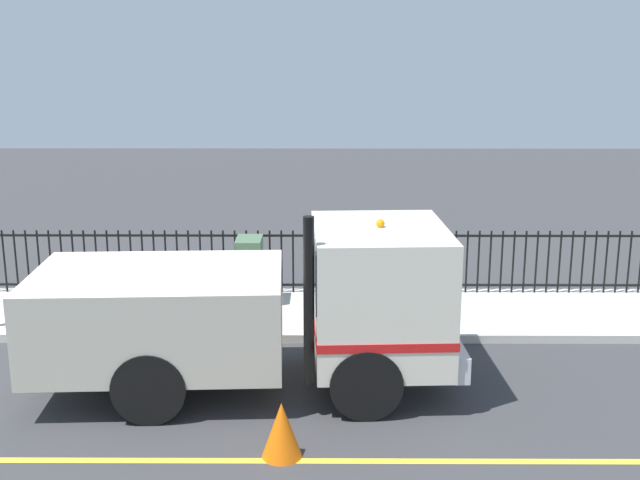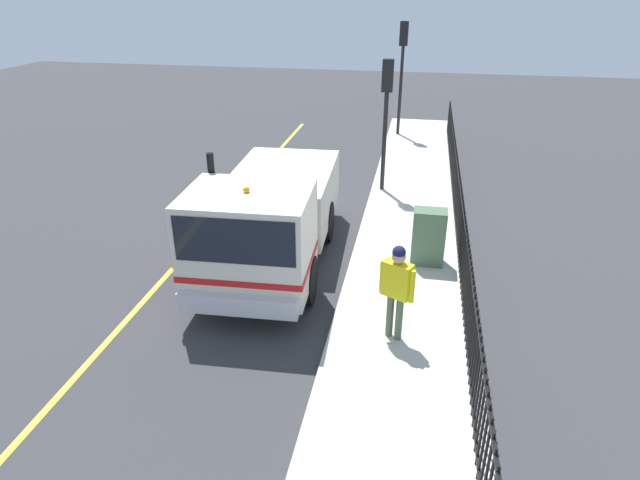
% 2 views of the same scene
% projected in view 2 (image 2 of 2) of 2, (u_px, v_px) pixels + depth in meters
% --- Properties ---
extents(ground_plane, '(52.18, 52.18, 0.00)m').
position_uv_depth(ground_plane, '(300.00, 230.00, 13.55)').
color(ground_plane, '#38383A').
rests_on(ground_plane, ground).
extents(sidewalk_slab, '(2.55, 23.72, 0.14)m').
position_uv_depth(sidewalk_slab, '(412.00, 236.00, 13.05)').
color(sidewalk_slab, beige).
rests_on(sidewalk_slab, ground).
extents(lane_marking, '(0.12, 21.35, 0.01)m').
position_uv_depth(lane_marking, '(214.00, 223.00, 13.93)').
color(lane_marking, yellow).
rests_on(lane_marking, ground).
extents(work_truck, '(2.52, 5.95, 2.69)m').
position_uv_depth(work_truck, '(267.00, 216.00, 11.13)').
color(work_truck, silver).
rests_on(work_truck, ground).
extents(worker_standing, '(0.59, 0.42, 1.74)m').
position_uv_depth(worker_standing, '(397.00, 283.00, 8.81)').
color(worker_standing, yellow).
rests_on(worker_standing, sidewalk_slab).
extents(iron_fence, '(0.04, 20.20, 1.21)m').
position_uv_depth(iron_fence, '(459.00, 214.00, 12.57)').
color(iron_fence, black).
rests_on(iron_fence, sidewalk_slab).
extents(traffic_light_near, '(0.30, 0.21, 3.64)m').
position_uv_depth(traffic_light_near, '(386.00, 99.00, 14.64)').
color(traffic_light_near, black).
rests_on(traffic_light_near, sidewalk_slab).
extents(traffic_light_mid, '(0.31, 0.22, 4.15)m').
position_uv_depth(traffic_light_mid, '(403.00, 56.00, 20.07)').
color(traffic_light_mid, black).
rests_on(traffic_light_mid, sidewalk_slab).
extents(utility_cabinet, '(0.69, 0.45, 1.23)m').
position_uv_depth(utility_cabinet, '(428.00, 237.00, 11.43)').
color(utility_cabinet, '#4C6B4C').
rests_on(utility_cabinet, sidewalk_slab).
extents(traffic_cone, '(0.48, 0.48, 0.69)m').
position_uv_depth(traffic_cone, '(180.00, 251.00, 11.75)').
color(traffic_cone, orange).
rests_on(traffic_cone, ground).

